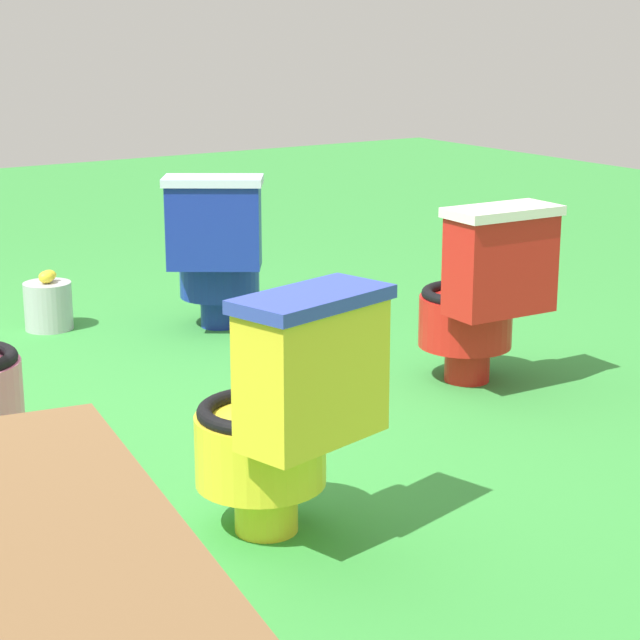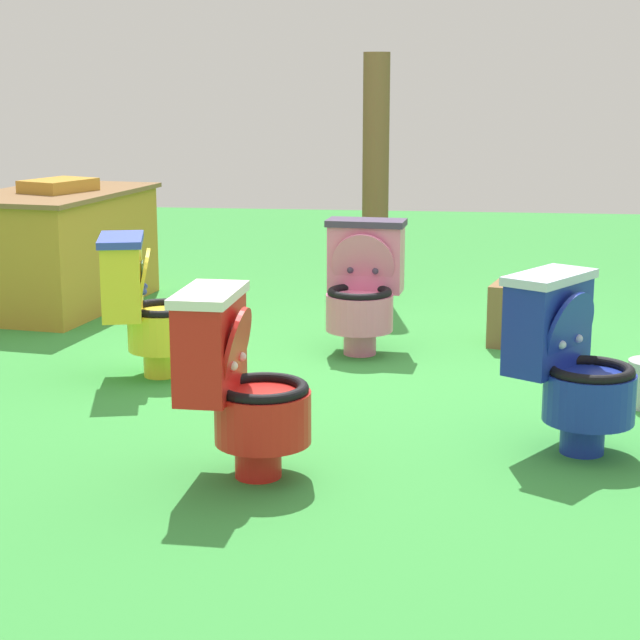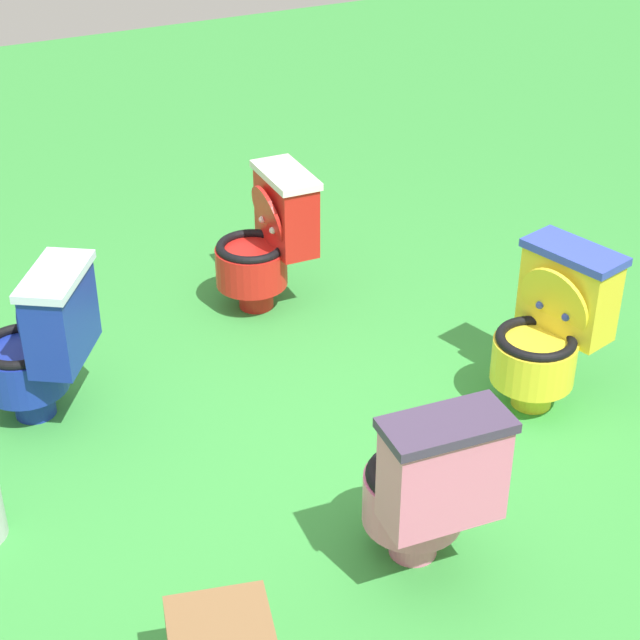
{
  "view_description": "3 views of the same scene",
  "coord_description": "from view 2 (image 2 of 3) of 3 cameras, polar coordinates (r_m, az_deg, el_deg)",
  "views": [
    {
      "loc": [
        1.34,
        3.69,
        1.43
      ],
      "look_at": [
        -0.85,
        0.33,
        0.36
      ],
      "focal_mm": 65.02,
      "sensor_mm": 36.0,
      "label": 1
    },
    {
      "loc": [
        -5.49,
        -0.4,
        1.51
      ],
      "look_at": [
        -0.3,
        0.23,
        0.34
      ],
      "focal_mm": 61.67,
      "sensor_mm": 36.0,
      "label": 2
    },
    {
      "loc": [
        2.81,
        -1.52,
        2.73
      ],
      "look_at": [
        -0.58,
        0.2,
        0.46
      ],
      "focal_mm": 58.23,
      "sensor_mm": 36.0,
      "label": 3
    }
  ],
  "objects": [
    {
      "name": "ground",
      "position": [
        5.71,
        2.7,
        -2.76
      ],
      "size": [
        14.0,
        14.0,
        0.0
      ],
      "primitive_type": "plane",
      "color": "green"
    },
    {
      "name": "toilet_red",
      "position": [
        4.18,
        -4.26,
        -3.23
      ],
      "size": [
        0.44,
        0.51,
        0.73
      ],
      "rotation": [
        0.0,
        0.0,
        3.11
      ],
      "color": "red",
      "rests_on": "ground"
    },
    {
      "name": "toilet_blue",
      "position": [
        4.58,
        12.83,
        -2.1
      ],
      "size": [
        0.61,
        0.63,
        0.73
      ],
      "rotation": [
        0.0,
        0.0,
        2.56
      ],
      "color": "#192D9E",
      "rests_on": "ground"
    },
    {
      "name": "toilet_yellow",
      "position": [
        5.63,
        -9.08,
        0.78
      ],
      "size": [
        0.51,
        0.58,
        0.73
      ],
      "rotation": [
        0.0,
        0.0,
        3.39
      ],
      "color": "yellow",
      "rests_on": "ground"
    },
    {
      "name": "toilet_pink",
      "position": [
        6.08,
        2.22,
        1.81
      ],
      "size": [
        0.53,
        0.45,
        0.73
      ],
      "rotation": [
        0.0,
        0.0,
        1.48
      ],
      "color": "pink",
      "rests_on": "ground"
    },
    {
      "name": "vendor_table",
      "position": [
        7.47,
        -13.43,
        3.64
      ],
      "size": [
        1.57,
        1.07,
        0.85
      ],
      "rotation": [
        0.0,
        0.0,
        -0.15
      ],
      "color": "#B7842D",
      "rests_on": "ground"
    },
    {
      "name": "wooden_post",
      "position": [
        7.53,
        2.9,
        7.39
      ],
      "size": [
        0.18,
        0.18,
        1.66
      ],
      "primitive_type": "cylinder",
      "color": "brown",
      "rests_on": "ground"
    },
    {
      "name": "small_crate",
      "position": [
        6.39,
        10.41,
        0.34
      ],
      "size": [
        0.45,
        0.4,
        0.35
      ],
      "primitive_type": "cube",
      "rotation": [
        0.0,
        0.0,
        6.03
      ],
      "color": "brown",
      "rests_on": "ground"
    }
  ]
}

